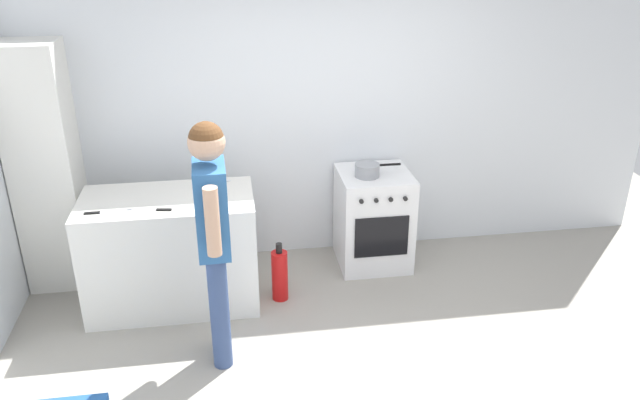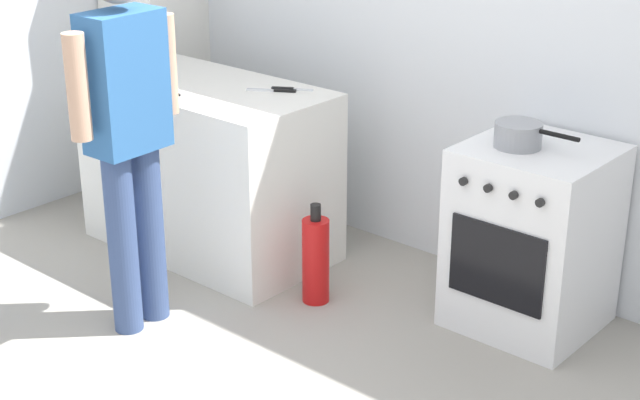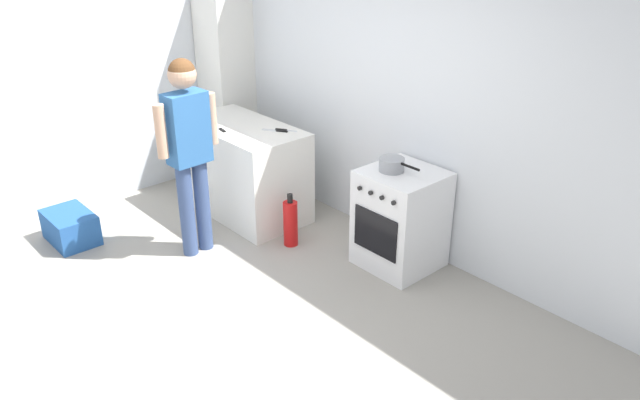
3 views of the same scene
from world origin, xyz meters
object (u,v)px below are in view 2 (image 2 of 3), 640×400
at_px(knife_bread, 162,89).
at_px(larder_cabinet, 154,25).
at_px(knife_paring, 289,89).
at_px(oven_left, 532,237).
at_px(person, 126,106).
at_px(knife_utility, 273,90).
at_px(fire_extinguisher, 316,260).
at_px(pot, 519,135).
at_px(knife_carving, 124,78).

xyz_separation_m(knife_bread, larder_cabinet, (-0.85, 0.68, 0.10)).
bearing_deg(knife_paring, oven_left, 7.21).
xyz_separation_m(person, larder_cabinet, (-1.31, 1.26, -0.04)).
distance_m(knife_utility, larder_cabinet, 1.34).
xyz_separation_m(knife_bread, fire_extinguisher, (0.93, 0.10, -0.69)).
xyz_separation_m(knife_paring, fire_extinguisher, (0.45, -0.31, -0.69)).
height_order(oven_left, knife_utility, knife_utility).
distance_m(oven_left, pot, 0.49).
relative_size(pot, fire_extinguisher, 0.77).
height_order(person, fire_extinguisher, person).
height_order(knife_carving, larder_cabinet, larder_cabinet).
distance_m(knife_paring, larder_cabinet, 1.36).
xyz_separation_m(oven_left, fire_extinguisher, (-0.87, -0.48, -0.21)).
xyz_separation_m(knife_bread, knife_utility, (0.44, 0.35, 0.00)).
height_order(knife_utility, knife_carving, same).
bearing_deg(knife_bread, knife_paring, 40.57).
relative_size(knife_paring, fire_extinguisher, 0.38).
relative_size(knife_bread, knife_paring, 1.84).
distance_m(oven_left, knife_utility, 1.46).
height_order(knife_bread, knife_utility, same).
relative_size(knife_carving, fire_extinguisher, 0.66).
distance_m(knife_utility, person, 0.94).
distance_m(oven_left, larder_cabinet, 2.71).
distance_m(knife_bread, larder_cabinet, 1.09).
relative_size(oven_left, knife_paring, 4.46).
relative_size(pot, larder_cabinet, 0.19).
bearing_deg(person, pot, 41.31).
xyz_separation_m(oven_left, larder_cabinet, (-2.65, 0.10, 0.57)).
bearing_deg(knife_bread, pot, 16.97).
xyz_separation_m(pot, fire_extinguisher, (-0.79, -0.42, -0.69)).
bearing_deg(pot, person, -138.69).
relative_size(oven_left, person, 0.50).
height_order(oven_left, larder_cabinet, larder_cabinet).
bearing_deg(fire_extinguisher, knife_utility, 153.50).
bearing_deg(oven_left, knife_utility, -170.25).
distance_m(knife_paring, fire_extinguisher, 0.88).
xyz_separation_m(pot, knife_paring, (-1.24, -0.11, 0.00)).
distance_m(knife_utility, fire_extinguisher, 0.88).
xyz_separation_m(knife_paring, larder_cabinet, (-1.33, 0.27, 0.09)).
relative_size(fire_extinguisher, larder_cabinet, 0.25).
bearing_deg(oven_left, person, -139.09).
bearing_deg(knife_carving, person, -37.44).
bearing_deg(knife_bread, knife_carving, 179.29).
relative_size(oven_left, fire_extinguisher, 1.70).
bearing_deg(oven_left, knife_carving, -164.69).
distance_m(fire_extinguisher, larder_cabinet, 2.03).
bearing_deg(knife_utility, knife_bread, -141.90).
distance_m(oven_left, knife_paring, 1.41).
bearing_deg(person, larder_cabinet, 136.09).
height_order(knife_paring, fire_extinguisher, knife_paring).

